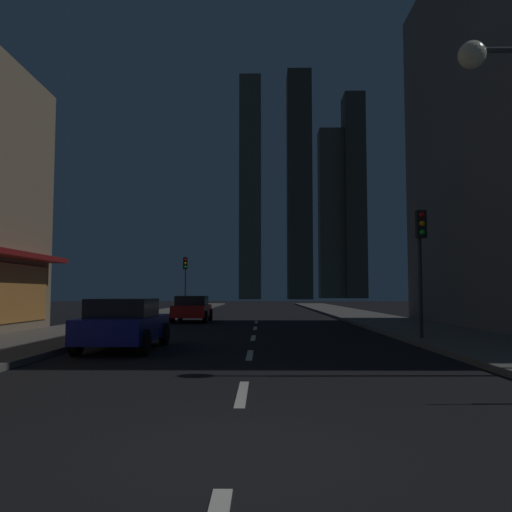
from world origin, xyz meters
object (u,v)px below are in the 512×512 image
Objects in this scene: car_parked_near at (124,324)px; traffic_light_near_right at (421,244)px; car_parked_far at (192,309)px; traffic_light_far_left at (185,272)px; fire_hydrant_far_left at (144,315)px.

traffic_light_near_right is at bearing 13.40° from car_parked_near.
traffic_light_near_right is (9.10, -12.35, 2.45)m from car_parked_far.
traffic_light_near_right is (9.10, 2.17, 2.45)m from car_parked_near.
traffic_light_far_left is at bearing 115.98° from traffic_light_near_right.
traffic_light_near_right reaches higher than fire_hydrant_far_left.
fire_hydrant_far_left is at bearing 100.27° from car_parked_near.
car_parked_far is at bearing 90.00° from car_parked_near.
car_parked_near is 1.01× the size of traffic_light_far_left.
traffic_light_far_left reaches higher than fire_hydrant_far_left.
car_parked_near is 12.90m from fire_hydrant_far_left.
traffic_light_near_right is 1.00× the size of traffic_light_far_left.
car_parked_far is 1.01× the size of traffic_light_far_left.
car_parked_near is at bearing -166.60° from traffic_light_near_right.
fire_hydrant_far_left is 0.16× the size of traffic_light_far_left.
car_parked_far reaches higher than fire_hydrant_far_left.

